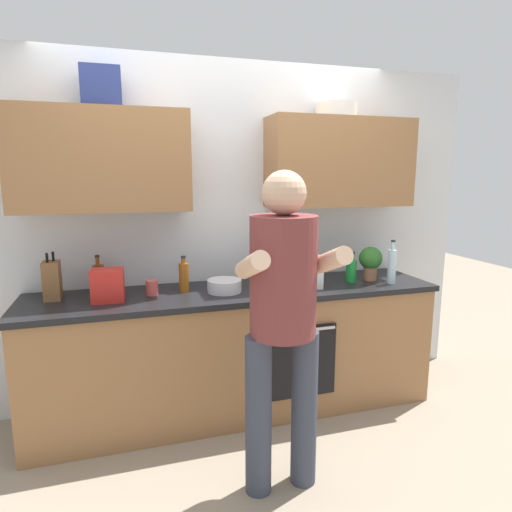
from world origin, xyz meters
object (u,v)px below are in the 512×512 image
at_px(bottle_water, 392,265).
at_px(bottle_vinegar, 98,278).
at_px(bottle_oil, 293,262).
at_px(grocery_bag_produce, 304,271).
at_px(bottle_syrup, 184,277).
at_px(cup_ceramic, 152,288).
at_px(grocery_bag_crisps, 108,285).
at_px(potted_herb, 371,261).
at_px(bottle_juice, 265,277).
at_px(knife_block, 52,280).
at_px(mixing_bowl, 224,286).
at_px(bottle_soda, 351,269).
at_px(person_standing, 283,309).
at_px(bottle_wine, 305,266).

bearing_deg(bottle_water, bottle_vinegar, 169.58).
distance_m(bottle_oil, grocery_bag_produce, 0.21).
distance_m(bottle_syrup, bottle_vinegar, 0.58).
bearing_deg(bottle_water, cup_ceramic, 173.72).
xyz_separation_m(bottle_oil, grocery_bag_crisps, (-1.32, -0.19, -0.03)).
height_order(cup_ceramic, potted_herb, potted_herb).
xyz_separation_m(bottle_juice, grocery_bag_crisps, (-1.05, -0.02, 0.02)).
distance_m(potted_herb, grocery_bag_crisps, 1.88).
xyz_separation_m(knife_block, potted_herb, (2.22, -0.12, 0.02)).
bearing_deg(grocery_bag_produce, bottle_vinegar, 168.85).
height_order(mixing_bowl, grocery_bag_crisps, grocery_bag_crisps).
bearing_deg(bottle_vinegar, knife_block, -158.05).
relative_size(bottle_juice, grocery_bag_crisps, 1.06).
xyz_separation_m(bottle_soda, bottle_juice, (-0.68, 0.00, -0.01)).
bearing_deg(grocery_bag_crisps, person_standing, -43.22).
relative_size(person_standing, grocery_bag_produce, 7.55).
height_order(bottle_syrup, knife_block, knife_block).
xyz_separation_m(person_standing, knife_block, (-1.21, 0.96, 0.01)).
distance_m(bottle_vinegar, bottle_juice, 1.14).
bearing_deg(bottle_water, knife_block, 173.45).
height_order(bottle_juice, bottle_oil, bottle_oil).
height_order(bottle_vinegar, bottle_water, bottle_water).
xyz_separation_m(bottle_vinegar, knife_block, (-0.27, -0.11, 0.03)).
bearing_deg(mixing_bowl, bottle_vinegar, 163.08).
height_order(cup_ceramic, grocery_bag_crisps, grocery_bag_crisps).
relative_size(bottle_soda, cup_ceramic, 2.26).
bearing_deg(bottle_vinegar, bottle_juice, -11.83).
xyz_separation_m(bottle_syrup, bottle_water, (1.48, -0.21, 0.03)).
height_order(bottle_syrup, grocery_bag_crisps, bottle_syrup).
bearing_deg(bottle_vinegar, bottle_soda, -7.53).
bearing_deg(knife_block, person_standing, -38.48).
bearing_deg(bottle_syrup, cup_ceramic, -173.54).
xyz_separation_m(person_standing, bottle_wine, (0.58, 1.07, -0.03)).
bearing_deg(grocery_bag_produce, mixing_bowl, 177.43).
relative_size(bottle_soda, potted_herb, 0.89).
bearing_deg(knife_block, mixing_bowl, -7.27).
bearing_deg(bottle_oil, bottle_wine, 25.57).
bearing_deg(mixing_bowl, cup_ceramic, 172.74).
relative_size(person_standing, bottle_oil, 5.27).
relative_size(bottle_oil, mixing_bowl, 1.39).
distance_m(bottle_vinegar, grocery_bag_produce, 1.42).
bearing_deg(cup_ceramic, grocery_bag_crisps, -166.53).
bearing_deg(knife_block, bottle_water, -6.55).
relative_size(mixing_bowl, grocery_bag_produce, 1.03).
bearing_deg(knife_block, bottle_vinegar, 21.95).
bearing_deg(bottle_vinegar, bottle_water, -10.42).
xyz_separation_m(bottle_syrup, grocery_bag_crisps, (-0.49, -0.09, -0.00)).
distance_m(bottle_water, knife_block, 2.33).
relative_size(bottle_vinegar, bottle_oil, 0.78).
distance_m(cup_ceramic, knife_block, 0.62).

